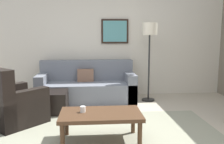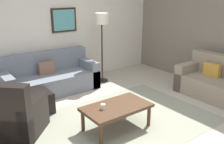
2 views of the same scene
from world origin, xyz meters
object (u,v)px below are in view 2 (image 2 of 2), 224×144
lamp_standing (102,26)px  cup (103,107)px  ottoman (35,102)px  couch_loveseat (218,83)px  armchair_leather (13,118)px  coffee_table (117,109)px  framed_artwork (64,20)px  couch_main (49,79)px

lamp_standing → cup: bearing=-124.2°
cup → ottoman: bearing=114.9°
couch_loveseat → armchair_leather: size_ratio=1.38×
couch_loveseat → ottoman: 3.81m
coffee_table → framed_artwork: (0.44, 2.65, 1.18)m
couch_loveseat → couch_main: bearing=138.8°
cup → armchair_leather: bearing=148.2°
cup → lamp_standing: bearing=55.8°
couch_loveseat → framed_artwork: framed_artwork is taller
coffee_table → framed_artwork: bearing=80.5°
ottoman → coffee_table: coffee_table is taller
couch_main → lamp_standing: 1.77m
armchair_leather → lamp_standing: lamp_standing is taller
framed_artwork → coffee_table: bearing=-99.5°
lamp_standing → framed_artwork: (-0.70, 0.58, 0.13)m
ottoman → cup: bearing=-65.1°
cup → lamp_standing: lamp_standing is taller
couch_loveseat → armchair_leather: armchair_leather is taller
couch_main → couch_loveseat: bearing=-41.2°
framed_artwork → couch_main: bearing=-148.3°
couch_main → ottoman: bearing=-126.6°
ottoman → lamp_standing: (2.00, 0.69, 1.21)m
couch_main → cup: 2.20m
armchair_leather → ottoman: (0.57, 0.60, -0.11)m
couch_main → couch_loveseat: same height
ottoman → armchair_leather: bearing=-133.6°
ottoman → coffee_table: size_ratio=0.51×
couch_main → couch_loveseat: size_ratio=1.35×
ottoman → framed_artwork: bearing=44.2°
armchair_leather → cup: armchair_leather is taller
couch_main → armchair_leather: size_ratio=1.86×
framed_artwork → lamp_standing: bearing=-39.8°
cup → couch_loveseat: bearing=-5.4°
armchair_leather → cup: size_ratio=13.72×
coffee_table → ottoman: bearing=122.1°
coffee_table → lamp_standing: (1.14, 2.07, 1.05)m
couch_main → lamp_standing: (1.36, -0.17, 1.11)m
couch_main → ottoman: couch_main is taller
ottoman → lamp_standing: 2.44m
cup → lamp_standing: (1.38, 2.03, 0.96)m
couch_main → framed_artwork: (0.67, 0.41, 1.24)m
armchair_leather → couch_loveseat: bearing=-14.1°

